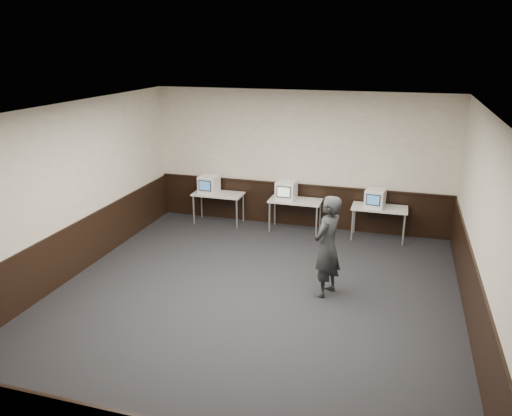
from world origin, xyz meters
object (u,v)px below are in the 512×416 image
at_px(emac_right, 375,198).
at_px(desk_center, 295,203).
at_px(desk_right, 379,210).
at_px(emac_left, 209,184).
at_px(desk_left, 218,196).
at_px(person, 327,246).
at_px(emac_center, 286,190).

bearing_deg(emac_right, desk_center, -173.48).
bearing_deg(desk_right, emac_left, -179.66).
height_order(desk_left, emac_right, emac_right).
bearing_deg(emac_right, person, -94.38).
relative_size(desk_center, desk_right, 1.00).
relative_size(emac_left, emac_center, 0.99).
bearing_deg(emac_left, desk_center, 4.03).
bearing_deg(desk_left, desk_center, 0.00).
bearing_deg(emac_left, emac_center, 3.43).
height_order(emac_left, person, person).
height_order(desk_center, emac_left, emac_left).
relative_size(desk_left, emac_left, 2.48).
height_order(desk_left, emac_left, emac_left).
bearing_deg(desk_right, desk_center, 180.00).
bearing_deg(person, emac_center, -132.85).
height_order(desk_left, desk_right, same).
relative_size(emac_right, person, 0.27).
xyz_separation_m(desk_left, emac_right, (3.69, -0.03, 0.28)).
bearing_deg(emac_right, desk_right, 22.89).
height_order(desk_center, emac_right, emac_right).
distance_m(emac_left, person, 4.39).
xyz_separation_m(emac_left, emac_center, (1.91, 0.00, 0.01)).
bearing_deg(emac_right, desk_left, -172.96).
height_order(desk_left, person, person).
distance_m(desk_center, person, 3.16).
height_order(desk_center, desk_right, same).
bearing_deg(desk_left, emac_left, -173.99).
distance_m(desk_center, emac_center, 0.36).
distance_m(emac_right, person, 2.95).
bearing_deg(emac_left, person, -37.87).
bearing_deg(desk_center, emac_left, -179.36).
bearing_deg(person, emac_left, -109.77).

